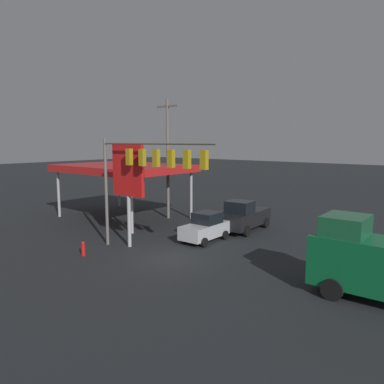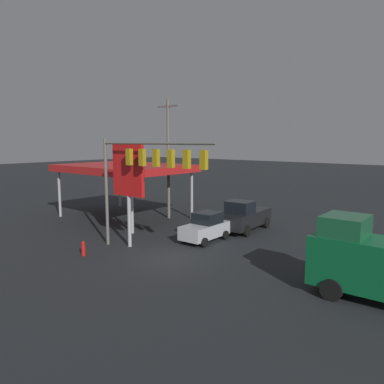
{
  "view_description": "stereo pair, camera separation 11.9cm",
  "coord_description": "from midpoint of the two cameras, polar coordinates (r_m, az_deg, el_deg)",
  "views": [
    {
      "loc": [
        -14.32,
        15.57,
        6.86
      ],
      "look_at": [
        0.0,
        -2.0,
        3.75
      ],
      "focal_mm": 35.0,
      "sensor_mm": 36.0,
      "label": 1
    },
    {
      "loc": [
        -14.41,
        15.49,
        6.86
      ],
      "look_at": [
        0.0,
        -2.0,
        3.75
      ],
      "focal_mm": 35.0,
      "sensor_mm": 36.0,
      "label": 2
    }
  ],
  "objects": [
    {
      "name": "traffic_signal_assembly",
      "position": [
        21.97,
        -6.58,
        4.13
      ],
      "size": [
        8.9,
        0.43,
        7.01
      ],
      "color": "slate",
      "rests_on": "ground"
    },
    {
      "name": "price_sign",
      "position": [
        24.17,
        -9.55,
        2.87
      ],
      "size": [
        2.71,
        0.27,
        6.77
      ],
      "color": "#B7B7BC",
      "rests_on": "ground"
    },
    {
      "name": "gas_station_canopy",
      "position": [
        33.74,
        -10.18,
        3.54
      ],
      "size": [
        10.99,
        8.22,
        4.76
      ],
      "color": "red",
      "rests_on": "ground"
    },
    {
      "name": "pickup_parked",
      "position": [
        28.98,
        8.1,
        -3.7
      ],
      "size": [
        2.56,
        5.33,
        2.4
      ],
      "rotation": [
        0.0,
        0.0,
        1.64
      ],
      "color": "black",
      "rests_on": "ground"
    },
    {
      "name": "hatchback_crossing",
      "position": [
        25.86,
        2.19,
        -5.4
      ],
      "size": [
        2.02,
        3.83,
        1.97
      ],
      "rotation": [
        0.0,
        0.0,
        1.59
      ],
      "color": "silver",
      "rests_on": "ground"
    },
    {
      "name": "fire_hydrant",
      "position": [
        23.63,
        -16.09,
        -8.26
      ],
      "size": [
        0.24,
        0.24,
        0.88
      ],
      "color": "red",
      "rests_on": "ground"
    },
    {
      "name": "ground_plane",
      "position": [
        22.24,
        -3.18,
        -10.16
      ],
      "size": [
        200.0,
        200.0,
        0.0
      ],
      "primitive_type": "plane",
      "color": "black"
    },
    {
      "name": "utility_pole",
      "position": [
        32.91,
        -3.52,
        5.42
      ],
      "size": [
        2.4,
        0.26,
        10.4
      ],
      "color": "slate",
      "rests_on": "ground"
    }
  ]
}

